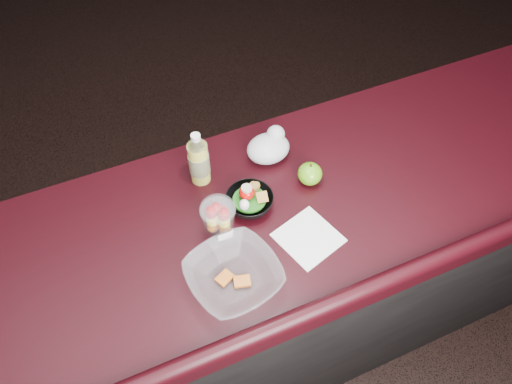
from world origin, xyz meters
TOP-DOWN VIEW (x-y plane):
  - room_shell at (0.00, 0.00)m, footprint 8.00×8.00m
  - counter at (0.00, 0.30)m, footprint 4.06×0.71m
  - lemonade_bottle at (-0.09, 0.49)m, footprint 0.07×0.07m
  - fruit_cup at (-0.11, 0.28)m, footprint 0.10×0.10m
  - green_apple at (0.22, 0.35)m, footprint 0.08×0.08m
  - plastic_bag at (0.15, 0.50)m, footprint 0.14×0.12m
  - snack_bowl at (0.01, 0.34)m, footprint 0.15×0.15m
  - takeout_bowl at (-0.13, 0.12)m, footprint 0.29×0.29m
  - paper_napkin at (0.12, 0.16)m, footprint 0.20×0.20m

SIDE VIEW (x-z plane):
  - counter at x=0.00m, z-range 0.00..1.02m
  - paper_napkin at x=0.12m, z-range 1.02..1.02m
  - snack_bowl at x=0.01m, z-range 1.01..1.09m
  - takeout_bowl at x=-0.13m, z-range 1.02..1.08m
  - green_apple at x=0.22m, z-range 1.02..1.10m
  - plastic_bag at x=0.15m, z-range 1.01..1.12m
  - fruit_cup at x=-0.11m, z-range 1.02..1.17m
  - lemonade_bottle at x=-0.09m, z-range 1.00..1.20m
  - room_shell at x=0.00m, z-range -2.17..5.83m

